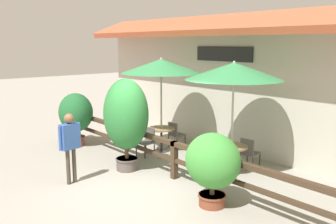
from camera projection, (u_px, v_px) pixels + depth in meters
ground_plane at (140, 189)px, 8.67m from camera, size 60.00×60.00×0.00m
building_facade at (253, 84)px, 10.90m from camera, size 14.28×1.49×4.23m
patio_railing at (174, 152)px, 9.22m from camera, size 10.40×0.14×0.95m
patio_umbrella_near at (161, 66)px, 11.23m from camera, size 2.44×2.44×2.90m
dining_table_near at (161, 133)px, 11.60m from camera, size 0.83×0.83×0.74m
chair_near_streetside at (147, 140)px, 11.19m from camera, size 0.45×0.45×0.83m
chair_near_wallside at (176, 134)px, 12.03m from camera, size 0.44×0.44×0.83m
patio_umbrella_middle at (234, 71)px, 9.22m from camera, size 2.44×2.44×2.90m
dining_table_middle at (231, 151)px, 9.60m from camera, size 0.83×0.83×0.74m
chair_middle_streetside at (213, 161)px, 9.19m from camera, size 0.45×0.45×0.83m
chair_middle_wallside at (249, 152)px, 10.01m from camera, size 0.48×0.48×0.83m
potted_plant_broad_leaf at (76, 114)px, 12.13m from camera, size 1.19×1.07×1.74m
potted_plant_small_flowering at (213, 163)px, 7.60m from camera, size 1.18×1.07×1.55m
potted_plant_entrance_palm at (126, 116)px, 9.71m from camera, size 1.26×1.14×2.44m
pedestrian at (70, 139)px, 8.83m from camera, size 0.27×0.59×1.71m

